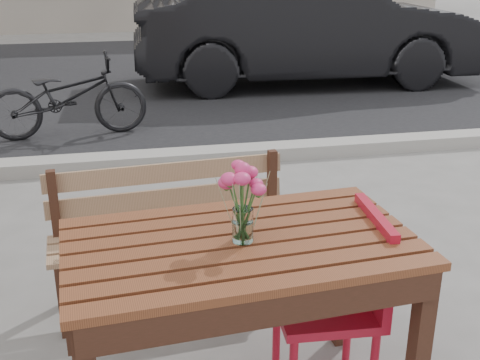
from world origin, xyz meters
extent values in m
cube|color=black|center=(0.00, 7.00, 0.00)|extent=(30.00, 8.00, 0.00)
cube|color=#9B9792|center=(0.00, 3.00, 0.06)|extent=(30.00, 0.25, 0.12)
cube|color=#5B2D18|center=(0.23, -0.16, 0.79)|extent=(1.35, 0.85, 0.03)
cube|color=#321C10|center=(0.85, -0.44, 0.39)|extent=(0.07, 0.07, 0.77)
cube|color=#321C10|center=(-0.39, 0.13, 0.39)|extent=(0.07, 0.07, 0.77)
cube|color=#321C10|center=(0.80, 0.21, 0.39)|extent=(0.07, 0.07, 0.77)
cube|color=#8A6447|center=(0.06, 0.72, 0.41)|extent=(1.31, 0.44, 0.03)
cube|color=#8A6447|center=(0.04, 0.91, 0.62)|extent=(1.28, 0.12, 0.35)
cube|color=#321C10|center=(-0.51, 0.53, 0.21)|extent=(0.05, 0.05, 0.42)
cube|color=#321C10|center=(0.65, 0.61, 0.21)|extent=(0.05, 0.05, 0.42)
cube|color=#321C10|center=(-0.54, 0.82, 0.39)|extent=(0.05, 0.05, 0.78)
cube|color=#321C10|center=(0.63, 0.91, 0.39)|extent=(0.05, 0.05, 0.78)
cube|color=#AB1327|center=(0.60, -0.09, 0.42)|extent=(0.44, 0.44, 0.04)
cube|color=#AB1327|center=(0.79, -0.10, 0.64)|extent=(0.07, 0.42, 0.39)
cylinder|color=#AB1327|center=(0.45, 0.09, 0.20)|extent=(0.04, 0.04, 0.40)
cylinder|color=#AB1327|center=(0.78, 0.07, 0.20)|extent=(0.04, 0.04, 0.40)
cylinder|color=white|center=(0.24, -0.17, 0.87)|extent=(0.08, 0.08, 0.13)
cylinder|color=#33652B|center=(0.24, -0.17, 0.93)|extent=(0.05, 0.05, 0.26)
imported|color=black|center=(2.47, 6.14, 0.79)|extent=(4.85, 1.83, 1.58)
imported|color=black|center=(-0.68, 4.10, 0.42)|extent=(1.63, 0.70, 0.83)
camera|label=1|loc=(-0.18, -2.12, 1.81)|focal=45.00mm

